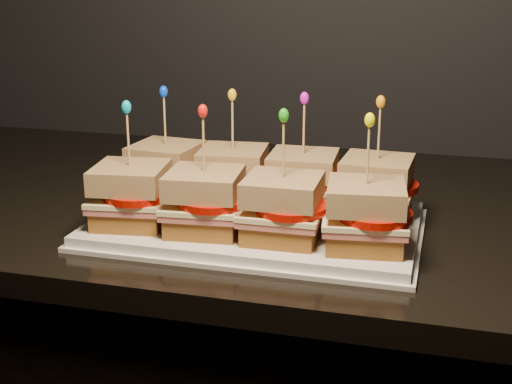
# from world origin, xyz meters

# --- Properties ---
(granite_slab) EXTENTS (2.66, 0.70, 0.03)m
(granite_slab) POSITION_xyz_m (0.55, 1.66, 0.93)
(granite_slab) COLOR black
(granite_slab) RESTS_ON cabinet
(platter) EXTENTS (0.42, 0.26, 0.02)m
(platter) POSITION_xyz_m (0.88, 1.51, 0.95)
(platter) COLOR white
(platter) RESTS_ON granite_slab
(platter_rim) EXTENTS (0.43, 0.27, 0.01)m
(platter_rim) POSITION_xyz_m (0.88, 1.51, 0.95)
(platter_rim) COLOR white
(platter_rim) RESTS_ON granite_slab
(sandwich_0_bread_bot) EXTENTS (0.09, 0.09, 0.02)m
(sandwich_0_bread_bot) POSITION_xyz_m (0.73, 1.57, 0.97)
(sandwich_0_bread_bot) COLOR #573516
(sandwich_0_bread_bot) RESTS_ON platter
(sandwich_0_ham) EXTENTS (0.10, 0.10, 0.01)m
(sandwich_0_ham) POSITION_xyz_m (0.73, 1.57, 0.99)
(sandwich_0_ham) COLOR #C45856
(sandwich_0_ham) RESTS_ON sandwich_0_bread_bot
(sandwich_0_cheese) EXTENTS (0.11, 0.10, 0.01)m
(sandwich_0_cheese) POSITION_xyz_m (0.73, 1.57, 1.00)
(sandwich_0_cheese) COLOR #FFF1AB
(sandwich_0_cheese) RESTS_ON sandwich_0_ham
(sandwich_0_tomato) EXTENTS (0.09, 0.09, 0.01)m
(sandwich_0_tomato) POSITION_xyz_m (0.74, 1.57, 1.00)
(sandwich_0_tomato) COLOR #BC1004
(sandwich_0_tomato) RESTS_ON sandwich_0_cheese
(sandwich_0_bread_top) EXTENTS (0.10, 0.10, 0.03)m
(sandwich_0_bread_top) POSITION_xyz_m (0.73, 1.57, 1.02)
(sandwich_0_bread_top) COLOR #5E320E
(sandwich_0_bread_top) RESTS_ON sandwich_0_tomato
(sandwich_0_pick) EXTENTS (0.00, 0.00, 0.09)m
(sandwich_0_pick) POSITION_xyz_m (0.73, 1.57, 1.07)
(sandwich_0_pick) COLOR tan
(sandwich_0_pick) RESTS_ON sandwich_0_bread_top
(sandwich_0_frill) EXTENTS (0.01, 0.01, 0.02)m
(sandwich_0_frill) POSITION_xyz_m (0.73, 1.57, 1.11)
(sandwich_0_frill) COLOR blue
(sandwich_0_frill) RESTS_ON sandwich_0_pick
(sandwich_1_bread_bot) EXTENTS (0.10, 0.10, 0.02)m
(sandwich_1_bread_bot) POSITION_xyz_m (0.83, 1.57, 0.97)
(sandwich_1_bread_bot) COLOR #573516
(sandwich_1_bread_bot) RESTS_ON platter
(sandwich_1_ham) EXTENTS (0.11, 0.10, 0.01)m
(sandwich_1_ham) POSITION_xyz_m (0.83, 1.57, 0.99)
(sandwich_1_ham) COLOR #C45856
(sandwich_1_ham) RESTS_ON sandwich_1_bread_bot
(sandwich_1_cheese) EXTENTS (0.11, 0.10, 0.01)m
(sandwich_1_cheese) POSITION_xyz_m (0.83, 1.57, 1.00)
(sandwich_1_cheese) COLOR #FFF1AB
(sandwich_1_cheese) RESTS_ON sandwich_1_ham
(sandwich_1_tomato) EXTENTS (0.09, 0.09, 0.01)m
(sandwich_1_tomato) POSITION_xyz_m (0.84, 1.57, 1.00)
(sandwich_1_tomato) COLOR #BC1004
(sandwich_1_tomato) RESTS_ON sandwich_1_cheese
(sandwich_1_bread_top) EXTENTS (0.10, 0.10, 0.03)m
(sandwich_1_bread_top) POSITION_xyz_m (0.83, 1.57, 1.02)
(sandwich_1_bread_top) COLOR #5E320E
(sandwich_1_bread_top) RESTS_ON sandwich_1_tomato
(sandwich_1_pick) EXTENTS (0.00, 0.00, 0.09)m
(sandwich_1_pick) POSITION_xyz_m (0.83, 1.57, 1.07)
(sandwich_1_pick) COLOR tan
(sandwich_1_pick) RESTS_ON sandwich_1_bread_top
(sandwich_1_frill) EXTENTS (0.01, 0.01, 0.02)m
(sandwich_1_frill) POSITION_xyz_m (0.83, 1.57, 1.11)
(sandwich_1_frill) COLOR yellow
(sandwich_1_frill) RESTS_ON sandwich_1_pick
(sandwich_2_bread_bot) EXTENTS (0.09, 0.09, 0.02)m
(sandwich_2_bread_bot) POSITION_xyz_m (0.92, 1.57, 0.97)
(sandwich_2_bread_bot) COLOR #573516
(sandwich_2_bread_bot) RESTS_ON platter
(sandwich_2_ham) EXTENTS (0.10, 0.10, 0.01)m
(sandwich_2_ham) POSITION_xyz_m (0.92, 1.57, 0.99)
(sandwich_2_ham) COLOR #C45856
(sandwich_2_ham) RESTS_ON sandwich_2_bread_bot
(sandwich_2_cheese) EXTENTS (0.10, 0.10, 0.01)m
(sandwich_2_cheese) POSITION_xyz_m (0.92, 1.57, 1.00)
(sandwich_2_cheese) COLOR #FFF1AB
(sandwich_2_cheese) RESTS_ON sandwich_2_ham
(sandwich_2_tomato) EXTENTS (0.09, 0.09, 0.01)m
(sandwich_2_tomato) POSITION_xyz_m (0.94, 1.57, 1.00)
(sandwich_2_tomato) COLOR #BC1004
(sandwich_2_tomato) RESTS_ON sandwich_2_cheese
(sandwich_2_bread_top) EXTENTS (0.09, 0.09, 0.03)m
(sandwich_2_bread_top) POSITION_xyz_m (0.92, 1.57, 1.02)
(sandwich_2_bread_top) COLOR #5E320E
(sandwich_2_bread_top) RESTS_ON sandwich_2_tomato
(sandwich_2_pick) EXTENTS (0.00, 0.00, 0.09)m
(sandwich_2_pick) POSITION_xyz_m (0.92, 1.57, 1.07)
(sandwich_2_pick) COLOR tan
(sandwich_2_pick) RESTS_ON sandwich_2_bread_top
(sandwich_2_frill) EXTENTS (0.01, 0.01, 0.02)m
(sandwich_2_frill) POSITION_xyz_m (0.92, 1.57, 1.11)
(sandwich_2_frill) COLOR #CE16C6
(sandwich_2_frill) RESTS_ON sandwich_2_pick
(sandwich_3_bread_bot) EXTENTS (0.09, 0.09, 0.02)m
(sandwich_3_bread_bot) POSITION_xyz_m (1.02, 1.57, 0.97)
(sandwich_3_bread_bot) COLOR #573516
(sandwich_3_bread_bot) RESTS_ON platter
(sandwich_3_ham) EXTENTS (0.10, 0.10, 0.01)m
(sandwich_3_ham) POSITION_xyz_m (1.02, 1.57, 0.99)
(sandwich_3_ham) COLOR #C45856
(sandwich_3_ham) RESTS_ON sandwich_3_bread_bot
(sandwich_3_cheese) EXTENTS (0.10, 0.10, 0.01)m
(sandwich_3_cheese) POSITION_xyz_m (1.02, 1.57, 1.00)
(sandwich_3_cheese) COLOR #FFF1AB
(sandwich_3_cheese) RESTS_ON sandwich_3_ham
(sandwich_3_tomato) EXTENTS (0.09, 0.09, 0.01)m
(sandwich_3_tomato) POSITION_xyz_m (1.04, 1.57, 1.00)
(sandwich_3_tomato) COLOR #BC1004
(sandwich_3_tomato) RESTS_ON sandwich_3_cheese
(sandwich_3_bread_top) EXTENTS (0.09, 0.09, 0.03)m
(sandwich_3_bread_top) POSITION_xyz_m (1.02, 1.57, 1.02)
(sandwich_3_bread_top) COLOR #5E320E
(sandwich_3_bread_top) RESTS_ON sandwich_3_tomato
(sandwich_3_pick) EXTENTS (0.00, 0.00, 0.09)m
(sandwich_3_pick) POSITION_xyz_m (1.02, 1.57, 1.07)
(sandwich_3_pick) COLOR tan
(sandwich_3_pick) RESTS_ON sandwich_3_bread_top
(sandwich_3_frill) EXTENTS (0.01, 0.01, 0.02)m
(sandwich_3_frill) POSITION_xyz_m (1.02, 1.57, 1.11)
(sandwich_3_frill) COLOR orange
(sandwich_3_frill) RESTS_ON sandwich_3_pick
(sandwich_4_bread_bot) EXTENTS (0.10, 0.10, 0.02)m
(sandwich_4_bread_bot) POSITION_xyz_m (0.73, 1.45, 0.97)
(sandwich_4_bread_bot) COLOR #573516
(sandwich_4_bread_bot) RESTS_ON platter
(sandwich_4_ham) EXTENTS (0.11, 0.10, 0.01)m
(sandwich_4_ham) POSITION_xyz_m (0.73, 1.45, 0.99)
(sandwich_4_ham) COLOR #C45856
(sandwich_4_ham) RESTS_ON sandwich_4_bread_bot
(sandwich_4_cheese) EXTENTS (0.11, 0.11, 0.01)m
(sandwich_4_cheese) POSITION_xyz_m (0.73, 1.45, 1.00)
(sandwich_4_cheese) COLOR #FFF1AB
(sandwich_4_cheese) RESTS_ON sandwich_4_ham
(sandwich_4_tomato) EXTENTS (0.09, 0.09, 0.01)m
(sandwich_4_tomato) POSITION_xyz_m (0.74, 1.45, 1.00)
(sandwich_4_tomato) COLOR #BC1004
(sandwich_4_tomato) RESTS_ON sandwich_4_cheese
(sandwich_4_bread_top) EXTENTS (0.10, 0.10, 0.03)m
(sandwich_4_bread_top) POSITION_xyz_m (0.73, 1.45, 1.02)
(sandwich_4_bread_top) COLOR #5E320E
(sandwich_4_bread_top) RESTS_ON sandwich_4_tomato
(sandwich_4_pick) EXTENTS (0.00, 0.00, 0.09)m
(sandwich_4_pick) POSITION_xyz_m (0.73, 1.45, 1.07)
(sandwich_4_pick) COLOR tan
(sandwich_4_pick) RESTS_ON sandwich_4_bread_top
(sandwich_4_frill) EXTENTS (0.01, 0.01, 0.02)m
(sandwich_4_frill) POSITION_xyz_m (0.73, 1.45, 1.11)
(sandwich_4_frill) COLOR #08A9BD
(sandwich_4_frill) RESTS_ON sandwich_4_pick
(sandwich_5_bread_bot) EXTENTS (0.10, 0.10, 0.02)m
(sandwich_5_bread_bot) POSITION_xyz_m (0.83, 1.45, 0.97)
(sandwich_5_bread_bot) COLOR #573516
(sandwich_5_bread_bot) RESTS_ON platter
(sandwich_5_ham) EXTENTS (0.10, 0.10, 0.01)m
(sandwich_5_ham) POSITION_xyz_m (0.83, 1.45, 0.99)
(sandwich_5_ham) COLOR #C45856
(sandwich_5_ham) RESTS_ON sandwich_5_bread_bot
(sandwich_5_cheese) EXTENTS (0.11, 0.10, 0.01)m
(sandwich_5_cheese) POSITION_xyz_m (0.83, 1.45, 1.00)
(sandwich_5_cheese) COLOR #FFF1AB
(sandwich_5_cheese) RESTS_ON sandwich_5_ham
(sandwich_5_tomato) EXTENTS (0.09, 0.09, 0.01)m
(sandwich_5_tomato) POSITION_xyz_m (0.84, 1.45, 1.00)
(sandwich_5_tomato) COLOR #BC1004
(sandwich_5_tomato) RESTS_ON sandwich_5_cheese
(sandwich_5_bread_top) EXTENTS (0.10, 0.10, 0.03)m
(sandwich_5_bread_top) POSITION_xyz_m (0.83, 1.45, 1.02)
(sandwich_5_bread_top) COLOR #5E320E
(sandwich_5_bread_top) RESTS_ON sandwich_5_tomato
(sandwich_5_pick) EXTENTS (0.00, 0.00, 0.09)m
(sandwich_5_pick) POSITION_xyz_m (0.83, 1.45, 1.07)
(sandwich_5_pick) COLOR tan
(sandwich_5_pick) RESTS_ON sandwich_5_bread_top
(sandwich_5_frill) EXTENTS (0.01, 0.01, 0.02)m
(sandwich_5_frill) POSITION_xyz_m (0.83, 1.45, 1.11)
(sandwich_5_frill) COLOR red
(sandwich_5_frill) RESTS_ON sandwich_5_pick
(sandwich_6_bread_bot) EXTENTS (0.09, 0.09, 0.02)m
(sandwich_6_bread_bot) POSITION_xyz_m (0.92, 1.45, 0.97)
(sandwich_6_bread_bot) COLOR #573516
(sandwich_6_bread_bot) RESTS_ON platter
(sandwich_6_ham) EXTENTS (0.10, 0.09, 0.01)m
(sandwich_6_ham) POSITION_xyz_m (0.92, 1.45, 0.99)
(sandwich_6_ham) COLOR #C45856
(sandwich_6_ham) RESTS_ON sandwich_6_bread_bot
(sandwich_6_cheese) EXTENTS (0.10, 0.10, 0.01)m
(sandwich_6_cheese) POSITION_xyz_m (0.92, 1.45, 1.00)
(sandwich_6_cheese) COLOR #FFF1AB
(sandwich_6_cheese) RESTS_ON sandwich_6_ham
(sandwich_6_tomato) EXTENTS (0.09, 0.09, 0.01)m
(sandwich_6_tomato) POSITION_xyz_m (0.94, 1.45, 1.00)
(sandwich_6_tomato) COLOR #BC1004
(sandwich_6_tomato) RESTS_ON sandwich_6_cheese
(sandwich_6_bread_top) EXTENTS (0.09, 0.09, 0.03)m
(sandwich_6_bread_top) POSITION_xyz_m (0.92, 1.45, 1.02)
(sandwich_6_bread_top) COLOR #5E320E
(sandwich_6_bread_top) RESTS_ON sandwich_6_tomato
(sandwich_6_pick) EXTENTS (0.00, 0.00, 0.09)m
(sandwich_6_pick) POSITION_xyz_m (0.92, 1.45, 1.07)
(sandwich_6_pick) COLOR tan
(sandwich_6_pick) RESTS_ON sandwich_6_bread_top
(sandwich_6_frill) EXTENTS (0.01, 0.01, 0.02)m
(sandwich_6_frill) POSITION_xyz_m (0.92, 1.45, 1.11)
(sandwich_6_frill) COLOR #22A617
(sandwich_6_frill) RESTS_ON sandwich_6_pick
(sandwich_7_bread_bot) EXTENTS (0.10, 0.10, 0.02)m
(sandwich_7_bread_bot) POSITION_xyz_m (1.02, 1.45, 0.97)
(sandwich_7_bread_bot) COLOR #573516
(sandwich_7_bread_bot) RESTS_ON platter
(sandwich_7_ham) EXTENTS (0.11, 0.10, 0.01)m
(sandwich_7_ham) POSITION_xyz_m (1.02, 1.45, 0.99)
(sandwich_7_ham) COLOR #C45856
(sandwich_7_ham) RESTS_ON sandwich_7_bread_bot
(sandwich_7_cheese) EXTENTS (0.11, 0.11, 0.01)m
(sandwich_7_cheese) POSITION_xyz_m (1.02, 1.45, 1.00)
(sandwich_7_cheese) COLOR #FFF1AB
(sandwich_7_cheese) RESTS_ON sandwich_7_ham
(sandwich_7_tomato) EXTENTS (0.09, 0.09, 0.01)m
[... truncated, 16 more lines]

